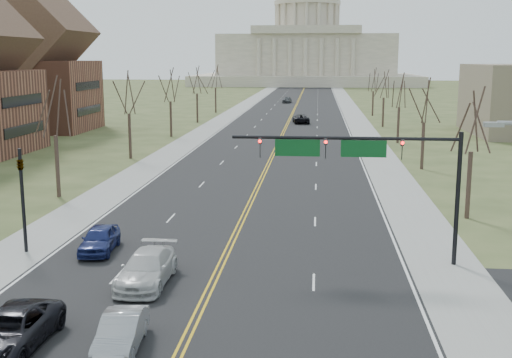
% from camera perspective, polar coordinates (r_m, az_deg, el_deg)
% --- Properties ---
extents(road, '(20.00, 380.00, 0.01)m').
position_cam_1_polar(road, '(131.04, 3.29, 5.93)').
color(road, black).
rests_on(road, ground).
extents(cross_road, '(120.00, 14.00, 0.01)m').
position_cam_1_polar(cross_road, '(29.11, -5.00, -11.47)').
color(cross_road, black).
rests_on(cross_road, ground).
extents(sidewalk_left, '(4.00, 380.00, 0.03)m').
position_cam_1_polar(sidewalk_left, '(132.05, -1.95, 5.98)').
color(sidewalk_left, gray).
rests_on(sidewalk_left, ground).
extents(sidewalk_right, '(4.00, 380.00, 0.03)m').
position_cam_1_polar(sidewalk_right, '(131.13, 8.56, 5.84)').
color(sidewalk_right, gray).
rests_on(sidewalk_right, ground).
extents(center_line, '(0.42, 380.00, 0.01)m').
position_cam_1_polar(center_line, '(131.04, 3.29, 5.93)').
color(center_line, gold).
rests_on(center_line, road).
extents(edge_line_left, '(0.15, 380.00, 0.01)m').
position_cam_1_polar(edge_line_left, '(131.78, -0.99, 5.98)').
color(edge_line_left, silver).
rests_on(edge_line_left, road).
extents(edge_line_right, '(0.15, 380.00, 0.01)m').
position_cam_1_polar(edge_line_right, '(131.03, 7.60, 5.86)').
color(edge_line_right, silver).
rests_on(edge_line_right, road).
extents(capitol, '(90.00, 60.00, 50.00)m').
position_cam_1_polar(capitol, '(270.46, 4.52, 11.41)').
color(capitol, beige).
rests_on(capitol, ground).
extents(signal_mast, '(12.12, 0.44, 7.20)m').
position_cam_1_polar(signal_mast, '(34.46, 9.43, 1.87)').
color(signal_mast, black).
rests_on(signal_mast, ground).
extents(signal_left, '(0.32, 0.36, 6.00)m').
position_cam_1_polar(signal_left, '(38.49, -20.08, -0.81)').
color(signal_left, black).
rests_on(signal_left, ground).
extents(tree_r_0, '(3.74, 3.74, 8.50)m').
position_cam_1_polar(tree_r_0, '(45.91, 18.69, 4.63)').
color(tree_r_0, '#392921').
rests_on(tree_r_0, ground).
extents(tree_l_0, '(3.96, 3.96, 9.00)m').
position_cam_1_polar(tree_l_0, '(52.81, -17.51, 5.86)').
color(tree_l_0, '#392921').
rests_on(tree_l_0, ground).
extents(tree_r_1, '(3.74, 3.74, 8.50)m').
position_cam_1_polar(tree_r_1, '(65.47, 14.77, 6.51)').
color(tree_r_1, '#392921').
rests_on(tree_r_1, ground).
extents(tree_l_1, '(3.96, 3.96, 9.00)m').
position_cam_1_polar(tree_l_1, '(71.61, -11.28, 7.30)').
color(tree_l_1, '#392921').
rests_on(tree_l_1, ground).
extents(tree_r_2, '(3.74, 3.74, 8.50)m').
position_cam_1_polar(tree_r_2, '(85.24, 12.64, 7.51)').
color(tree_r_2, '#392921').
rests_on(tree_r_2, ground).
extents(tree_l_2, '(3.96, 3.96, 9.00)m').
position_cam_1_polar(tree_l_2, '(90.93, -7.64, 8.11)').
color(tree_l_2, '#392921').
rests_on(tree_l_2, ground).
extents(tree_r_3, '(3.74, 3.74, 8.50)m').
position_cam_1_polar(tree_r_3, '(105.10, 11.32, 8.13)').
color(tree_r_3, '#392921').
rests_on(tree_r_3, ground).
extents(tree_l_3, '(3.96, 3.96, 9.00)m').
position_cam_1_polar(tree_l_3, '(110.48, -5.28, 8.61)').
color(tree_l_3, '#392921').
rests_on(tree_l_3, ground).
extents(tree_r_4, '(3.74, 3.74, 8.50)m').
position_cam_1_polar(tree_r_4, '(125.00, 10.41, 8.55)').
color(tree_r_4, '#392921').
rests_on(tree_r_4, ground).
extents(tree_l_4, '(3.96, 3.96, 9.00)m').
position_cam_1_polar(tree_l_4, '(130.18, -3.63, 8.95)').
color(tree_l_4, '#392921').
rests_on(tree_l_4, ground).
extents(bldg_left_far, '(17.10, 14.28, 23.25)m').
position_cam_1_polar(bldg_left_far, '(103.83, -19.26, 9.37)').
color(bldg_left_far, brown).
rests_on(bldg_left_far, ground).
extents(car_sb_inner_lead, '(1.80, 4.28, 1.37)m').
position_cam_1_polar(car_sb_inner_lead, '(25.61, -11.91, -13.20)').
color(car_sb_inner_lead, gray).
rests_on(car_sb_inner_lead, road).
extents(car_sb_outer_lead, '(2.57, 5.46, 1.51)m').
position_cam_1_polar(car_sb_outer_lead, '(26.79, -21.01, -12.45)').
color(car_sb_outer_lead, black).
rests_on(car_sb_outer_lead, road).
extents(car_sb_inner_second, '(2.24, 5.49, 1.59)m').
position_cam_1_polar(car_sb_inner_second, '(32.22, -9.68, -7.84)').
color(car_sb_inner_second, '#BDBDBD').
rests_on(car_sb_inner_second, road).
extents(car_sb_outer_second, '(2.13, 4.50, 1.49)m').
position_cam_1_polar(car_sb_outer_second, '(37.97, -13.73, -5.21)').
color(car_sb_outer_second, navy).
rests_on(car_sb_outer_second, road).
extents(car_far_nb, '(3.20, 5.72, 1.51)m').
position_cam_1_polar(car_far_nb, '(109.44, 4.01, 5.37)').
color(car_far_nb, black).
rests_on(car_far_nb, road).
extents(car_far_sb, '(2.39, 4.76, 1.55)m').
position_cam_1_polar(car_far_sb, '(158.54, 2.76, 7.06)').
color(car_far_sb, '#43474A').
rests_on(car_far_sb, road).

